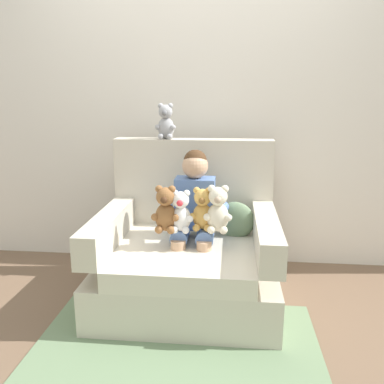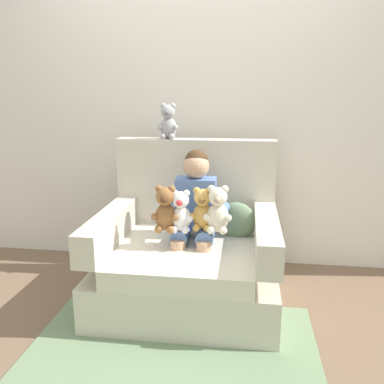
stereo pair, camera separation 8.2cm
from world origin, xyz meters
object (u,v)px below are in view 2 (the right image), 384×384
object	(u,v)px
plush_white	(181,212)
plush_brown	(166,210)
plush_grey_on_backrest	(168,122)
throw_pillow	(236,221)
armchair	(189,254)
plush_cream	(218,210)
seated_child	(195,208)
plush_honey	(203,210)

from	to	relation	value
plush_white	plush_brown	distance (m)	0.09
plush_grey_on_backrest	throw_pillow	distance (m)	0.84
armchair	throw_pillow	world-z (taller)	armchair
armchair	plush_white	distance (m)	0.36
plush_grey_on_backrest	plush_brown	bearing A→B (deg)	-83.45
plush_cream	plush_white	world-z (taller)	plush_cream
plush_brown	throw_pillow	xyz separation A→B (m)	(0.42, 0.29, -0.14)
plush_brown	throw_pillow	bearing A→B (deg)	46.29
seated_child	plush_honey	distance (m)	0.15
armchair	plush_cream	distance (m)	0.42
plush_brown	seated_child	bearing A→B (deg)	62.29
plush_white	plush_grey_on_backrest	distance (m)	0.74
plush_white	plush_brown	bearing A→B (deg)	166.52
armchair	plush_honey	distance (m)	0.36
armchair	seated_child	xyz separation A→B (m)	(0.04, 0.03, 0.31)
seated_child	plush_white	world-z (taller)	seated_child
plush_honey	plush_grey_on_backrest	world-z (taller)	plush_grey_on_backrest
throw_pillow	armchair	bearing A→B (deg)	-156.92
plush_cream	plush_brown	xyz separation A→B (m)	(-0.32, -0.03, -0.00)
plush_honey	plush_cream	bearing A→B (deg)	-5.66
plush_grey_on_backrest	plush_honey	bearing A→B (deg)	-59.12
plush_grey_on_backrest	armchair	bearing A→B (deg)	-63.62
seated_child	plush_cream	bearing A→B (deg)	-42.12
armchair	plush_honey	size ratio (longest dim) A/B	4.18
seated_child	throw_pillow	world-z (taller)	seated_child
plush_cream	plush_brown	bearing A→B (deg)	-159.25
throw_pillow	plush_brown	bearing A→B (deg)	-145.91
plush_white	plush_grey_on_backrest	bearing A→B (deg)	88.97
seated_child	throw_pillow	size ratio (longest dim) A/B	3.17
plush_honey	plush_grey_on_backrest	size ratio (longest dim) A/B	1.08
armchair	plush_grey_on_backrest	world-z (taller)	plush_grey_on_backrest
armchair	plush_white	size ratio (longest dim) A/B	4.31
plush_honey	plush_white	bearing A→B (deg)	-147.92
plush_honey	plush_brown	distance (m)	0.23
plush_cream	plush_white	size ratio (longest dim) A/B	1.12
plush_brown	plush_honey	bearing A→B (deg)	27.02
plush_white	throw_pillow	size ratio (longest dim) A/B	1.01
plush_white	throw_pillow	world-z (taller)	plush_white
armchair	plush_cream	world-z (taller)	armchair
plush_white	plush_brown	world-z (taller)	plush_brown
plush_brown	plush_white	bearing A→B (deg)	18.06
plush_brown	armchair	bearing A→B (deg)	65.19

